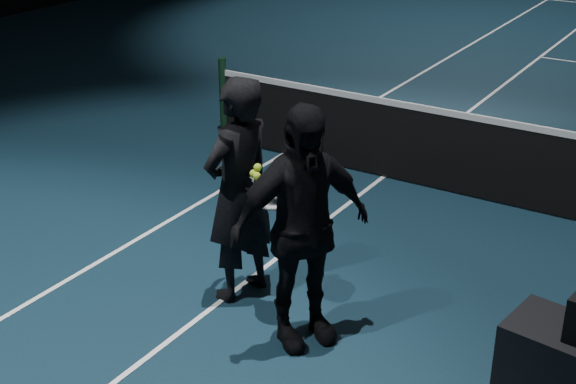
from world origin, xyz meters
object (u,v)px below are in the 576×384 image
Objects in this scene: racket_upper at (270,190)px; player_a at (239,191)px; racket_lower at (270,202)px; tennis_balls at (256,173)px; player_b at (301,228)px.

player_a is at bearing -178.29° from racket_upper.
player_a is 2.87× the size of racket_upper.
racket_lower is 5.67× the size of tennis_balls.
player_a is at bearing 159.43° from tennis_balls.
tennis_balls is (-0.55, 0.22, 0.25)m from player_b.
player_b is at bearing -9.08° from racket_upper.
racket_lower is at bearing 78.79° from player_a.
player_b is 0.64m from tennis_balls.
racket_lower is at bearing -23.16° from tennis_balls.
racket_upper is at bearing -8.12° from tennis_balls.
tennis_balls is at bearing -170.43° from racket_upper.
racket_lower is 0.10m from racket_upper.
racket_upper is (0.39, -0.11, 0.14)m from player_a.
tennis_balls reaches higher than racket_upper.
tennis_balls is at bearing 178.53° from racket_lower.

